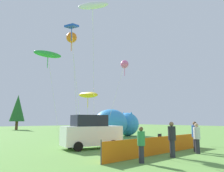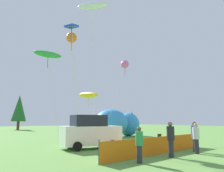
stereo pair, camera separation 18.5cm
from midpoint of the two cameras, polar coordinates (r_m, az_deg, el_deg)
The scene contains 16 objects.
ground_plane at distance 16.77m, azimuth 4.41°, elevation -15.43°, with size 120.00×120.00×0.00m, color #609342.
parked_car at distance 15.36m, azimuth -5.30°, elevation -11.94°, with size 4.24×2.38×2.26m.
folding_chair at distance 17.99m, azimuth 12.93°, elevation -13.20°, with size 0.47×0.47×0.84m.
inflatable_cat at distance 25.61m, azimuth 1.46°, elevation -9.93°, with size 7.20×4.26×3.13m.
safety_fence at distance 13.34m, azimuth 12.87°, elevation -14.84°, with size 9.11×0.85×1.07m.
spectator_in_black_shirt at distance 14.69m, azimuth 21.11°, elevation -11.91°, with size 0.40×0.40×1.83m.
spectator_in_red_shirt at distance 12.19m, azimuth 15.52°, elevation -12.92°, with size 0.40×0.40×1.83m.
spectator_in_white_shirt at distance 13.94m, azimuth 21.50°, elevation -12.29°, with size 0.38×0.38×1.73m.
spectator_in_yellow_shirt at distance 10.38m, azimuth 7.66°, elevation -14.56°, with size 0.35×0.35×1.62m.
kite_blue_box at distance 19.38m, azimuth -10.22°, elevation 14.44°, with size 2.16×1.80×9.94m.
kite_orange_flower at distance 20.93m, azimuth -10.26°, elevation 12.24°, with size 2.40×1.42×9.93m.
kite_green_fish at distance 21.38m, azimuth -16.13°, elevation 7.87°, with size 2.64×1.40×8.30m.
kite_yellow_hero at distance 22.68m, azimuth -6.01°, elevation -2.35°, with size 1.09×3.11×4.95m.
kite_pink_octopus at distance 24.00m, azimuth 3.57°, elevation 5.64°, with size 2.42×1.62×8.41m.
kite_white_ghost at distance 19.60m, azimuth -4.84°, elevation 20.09°, with size 2.24×2.83×11.90m.
horizon_tree_east at distance 47.83m, azimuth -22.99°, elevation -5.37°, with size 2.90×2.90×6.92m.
Camera 2 is at (-11.02, -12.48, 1.93)m, focal length 35.00 mm.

